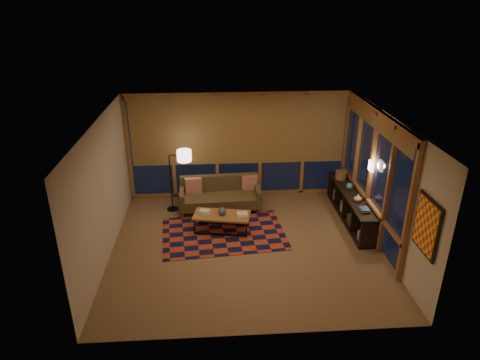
{
  "coord_description": "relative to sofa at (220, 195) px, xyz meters",
  "views": [
    {
      "loc": [
        -0.63,
        -7.53,
        4.86
      ],
      "look_at": [
        -0.09,
        0.54,
        1.27
      ],
      "focal_mm": 32.0,
      "sensor_mm": 36.0,
      "label": 1
    }
  ],
  "objects": [
    {
      "name": "window_wall_right",
      "position": [
        3.17,
        -1.08,
        0.96
      ],
      "size": [
        0.16,
        3.7,
        2.6
      ],
      "primitive_type": null,
      "color": "#B67238",
      "rests_on": "walls"
    },
    {
      "name": "ceramic_pot",
      "position": [
        0.02,
        -1.02,
        0.11
      ],
      "size": [
        0.19,
        0.19,
        0.18
      ],
      "primitive_type": "sphere",
      "rotation": [
        0.0,
        0.0,
        0.09
      ],
      "color": "#2A2A2F",
      "rests_on": "coffee_table"
    },
    {
      "name": "book_stack_a",
      "position": [
        -0.36,
        -0.93,
        0.06
      ],
      "size": [
        0.32,
        0.29,
        0.08
      ],
      "primitive_type": null,
      "rotation": [
        0.0,
        0.0,
        -0.37
      ],
      "color": "silver",
      "rests_on": "coffee_table"
    },
    {
      "name": "shelf_book_stack",
      "position": [
        2.98,
        -1.51,
        0.29
      ],
      "size": [
        0.19,
        0.24,
        0.06
      ],
      "primitive_type": null,
      "rotation": [
        0.0,
        0.0,
        -0.19
      ],
      "color": "silver",
      "rests_on": "bookshelf"
    },
    {
      "name": "window_wall_back",
      "position": [
        0.49,
        0.75,
        0.96
      ],
      "size": [
        5.3,
        0.16,
        2.6
      ],
      "primitive_type": null,
      "color": "#B67238",
      "rests_on": "walls"
    },
    {
      "name": "bookshelf",
      "position": [
        2.98,
        -0.68,
        -0.07
      ],
      "size": [
        0.4,
        2.57,
        0.64
      ],
      "primitive_type": null,
      "color": "black",
      "rests_on": "floor"
    },
    {
      "name": "pillow_left",
      "position": [
        -0.63,
        0.15,
        0.2
      ],
      "size": [
        0.41,
        0.2,
        0.4
      ],
      "primitive_type": null,
      "rotation": [
        0.0,
        0.0,
        0.17
      ],
      "color": "#B32621",
      "rests_on": "sofa"
    },
    {
      "name": "teal_bowl",
      "position": [
        2.98,
        -0.43,
        0.34
      ],
      "size": [
        0.19,
        0.19,
        0.16
      ],
      "primitive_type": "sphere",
      "rotation": [
        0.0,
        0.0,
        -0.23
      ],
      "color": "#297878",
      "rests_on": "bookshelf"
    },
    {
      "name": "vase",
      "position": [
        2.98,
        -1.05,
        0.35
      ],
      "size": [
        0.21,
        0.21,
        0.18
      ],
      "primitive_type": "imported",
      "rotation": [
        0.0,
        0.0,
        -0.27
      ],
      "color": "tan",
      "rests_on": "bookshelf"
    },
    {
      "name": "sofa",
      "position": [
        0.0,
        0.0,
        0.0
      ],
      "size": [
        1.93,
        0.85,
        0.78
      ],
      "primitive_type": null,
      "rotation": [
        0.0,
        0.0,
        0.05
      ],
      "color": "#4E3A20",
      "rests_on": "floor"
    },
    {
      "name": "wall_art",
      "position": [
        3.2,
        -3.53,
        1.06
      ],
      "size": [
        0.06,
        0.74,
        0.94
      ],
      "primitive_type": null,
      "color": "red",
      "rests_on": "walls"
    },
    {
      "name": "pillow_right",
      "position": [
        0.73,
        0.25,
        0.19
      ],
      "size": [
        0.38,
        0.14,
        0.37
      ],
      "primitive_type": null,
      "rotation": [
        0.0,
        0.0,
        -0.05
      ],
      "color": "#B32621",
      "rests_on": "sofa"
    },
    {
      "name": "wall_sconce",
      "position": [
        3.11,
        -1.23,
        1.16
      ],
      "size": [
        0.12,
        0.18,
        0.22
      ],
      "primitive_type": null,
      "color": "#FFF2C9",
      "rests_on": "walls"
    },
    {
      "name": "coffee_table",
      "position": [
        0.01,
        -1.01,
        -0.18
      ],
      "size": [
        1.3,
        0.78,
        0.41
      ],
      "primitive_type": null,
      "rotation": [
        0.0,
        0.0,
        -0.19
      ],
      "color": "#B67238",
      "rests_on": "floor"
    },
    {
      "name": "basket",
      "position": [
        2.96,
        0.2,
        0.35
      ],
      "size": [
        0.27,
        0.27,
        0.2
      ],
      "primitive_type": "cylinder",
      "rotation": [
        0.0,
        0.0,
        -0.02
      ],
      "color": "brown",
      "rests_on": "bookshelf"
    },
    {
      "name": "floor",
      "position": [
        0.49,
        -1.68,
        -0.39
      ],
      "size": [
        5.5,
        5.0,
        0.01
      ],
      "primitive_type": "cube",
      "color": "#987653",
      "rests_on": "ground"
    },
    {
      "name": "ceiling",
      "position": [
        0.49,
        -1.68,
        2.31
      ],
      "size": [
        5.5,
        5.0,
        0.01
      ],
      "primitive_type": "cube",
      "color": "white",
      "rests_on": "walls"
    },
    {
      "name": "floor_lamp",
      "position": [
        -1.16,
        0.09,
        0.38
      ],
      "size": [
        0.55,
        0.4,
        1.54
      ],
      "primitive_type": null,
      "rotation": [
        0.0,
        0.0,
        -0.13
      ],
      "color": "black",
      "rests_on": "floor"
    },
    {
      "name": "book_stack_b",
      "position": [
        0.45,
        -1.06,
        0.04
      ],
      "size": [
        0.26,
        0.2,
        0.05
      ],
      "primitive_type": null,
      "rotation": [
        0.0,
        0.0,
        0.0
      ],
      "color": "silver",
      "rests_on": "coffee_table"
    },
    {
      "name": "area_rug",
      "position": [
        0.04,
        -1.14,
        -0.38
      ],
      "size": [
        2.79,
        1.99,
        0.01
      ],
      "primitive_type": "cube",
      "rotation": [
        0.0,
        0.0,
        0.09
      ],
      "color": "#B03D22",
      "rests_on": "floor"
    },
    {
      "name": "walls",
      "position": [
        0.49,
        -1.68,
        0.96
      ],
      "size": [
        5.51,
        5.01,
        2.7
      ],
      "color": "beige",
      "rests_on": "floor"
    }
  ]
}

